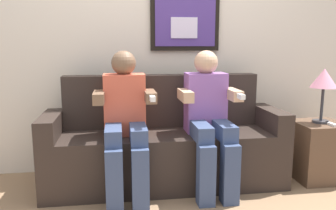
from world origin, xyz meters
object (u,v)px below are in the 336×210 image
spare_remote_on_table (332,124)px  table_lamp (324,81)px  couch (165,147)px  person_on_left (125,118)px  person_on_right (209,116)px  side_table_right (318,151)px

spare_remote_on_table → table_lamp: bearing=106.5°
couch → person_on_left: size_ratio=1.75×
person_on_right → side_table_right: bearing=3.5°
couch → table_lamp: bearing=-4.6°
side_table_right → spare_remote_on_table: size_ratio=3.85×
side_table_right → spare_remote_on_table: spare_remote_on_table is taller
person_on_left → person_on_right: (0.65, 0.00, 0.00)m
person_on_left → couch: bearing=27.1°
person_on_right → spare_remote_on_table: size_ratio=8.54×
couch → side_table_right: 1.33m
person_on_left → side_table_right: 1.69m
person_on_left → side_table_right: size_ratio=2.22×
spare_remote_on_table → person_on_left: bearing=178.5°
person_on_left → side_table_right: (1.65, 0.06, -0.36)m
person_on_right → side_table_right: 1.06m
person_on_right → table_lamp: 1.03m
person_on_right → table_lamp: size_ratio=2.41×
side_table_right → person_on_right: bearing=-176.5°
couch → spare_remote_on_table: bearing=-8.8°
person_on_left → person_on_right: size_ratio=1.00×
couch → person_on_right: (0.33, -0.17, 0.29)m
table_lamp → person_on_left: bearing=-177.9°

